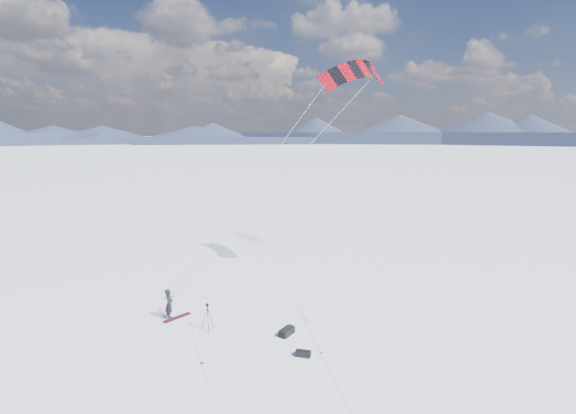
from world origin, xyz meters
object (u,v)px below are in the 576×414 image
tripod (207,313)px  gear_bag_a (287,332)px  gear_bag_b (303,353)px  snowboard (177,318)px  snowkiter (170,319)px

tripod → gear_bag_a: 3.83m
gear_bag_b → snowboard: bearing=163.2°
snowboard → tripod: 2.40m
tripod → gear_bag_a: size_ratio=1.44×
snowkiter → tripod: (1.37, -2.05, 0.86)m
snowboard → tripod: size_ratio=1.13×
snowkiter → gear_bag_b: size_ratio=2.32×
tripod → gear_bag_b: (2.90, -4.08, -0.73)m
snowkiter → tripod: 2.61m
snowboard → tripod: bearing=-83.7°
tripod → gear_bag_b: 5.06m
gear_bag_b → tripod: bearing=165.9°
gear_bag_a → gear_bag_b: size_ratio=1.36×
snowkiter → gear_bag_b: 7.47m
snowkiter → gear_bag_a: 6.12m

